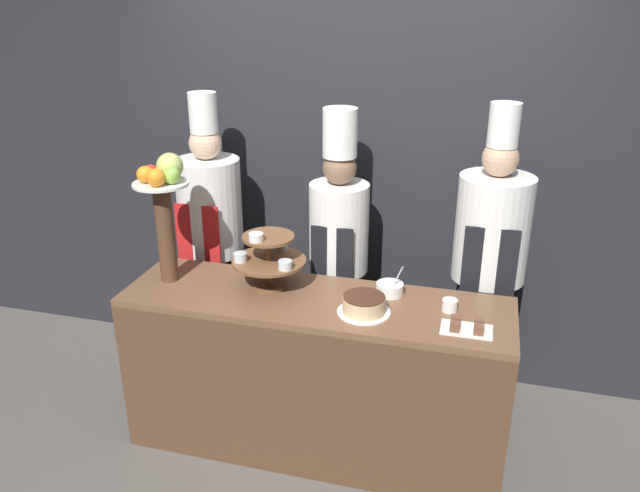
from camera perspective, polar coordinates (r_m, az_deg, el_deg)
name	(u,v)px	position (r m, az deg, el deg)	size (l,w,h in m)	color
ground_plane	(301,478)	(3.47, -1.78, -20.41)	(14.00, 14.00, 0.00)	#5B5651
wall_back	(356,159)	(3.84, 3.27, 7.96)	(10.00, 0.06, 2.80)	#232328
buffet_counter	(315,374)	(3.40, -0.45, -11.63)	(1.99, 0.57, 0.90)	brown
tiered_stand	(268,257)	(3.23, -4.73, -0.97)	(0.39, 0.39, 0.33)	brown
fruit_pedestal	(164,199)	(3.31, -14.08, 4.19)	(0.29, 0.29, 0.68)	brown
cake_round	(364,305)	(3.03, 4.04, -5.40)	(0.26, 0.26, 0.09)	white
cup_white	(450,305)	(3.11, 11.78, -5.33)	(0.08, 0.08, 0.06)	white
cake_square_tray	(467,327)	(2.96, 13.27, -7.19)	(0.24, 0.14, 0.05)	white
serving_bowl_far	(390,289)	(3.23, 6.40, -3.89)	(0.14, 0.14, 0.16)	white
chef_left	(211,231)	(3.87, -9.90, 1.33)	(0.39, 0.39, 1.82)	black
chef_center_left	(339,247)	(3.63, 1.71, -0.05)	(0.34, 0.34, 1.77)	#28282D
chef_center_right	(489,258)	(3.53, 15.21, -1.09)	(0.40, 0.40, 1.84)	black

